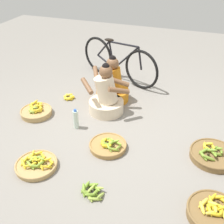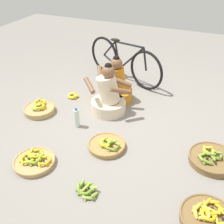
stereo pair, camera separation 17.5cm
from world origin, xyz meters
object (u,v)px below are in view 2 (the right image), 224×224
(banana_basket_front_center, at_px, (107,145))
(loose_bananas_mid_right, at_px, (86,190))
(vendor_woman_behind, at_px, (116,87))
(water_bottle, at_px, (77,118))
(bicycle_leaning, at_px, (124,61))
(banana_basket_front_right, at_px, (208,218))
(banana_basket_mid_left, at_px, (39,109))
(vendor_woman_front, at_px, (108,97))
(banana_basket_near_vendor, at_px, (212,159))
(banana_basket_back_left, at_px, (34,161))
(loose_bananas_back_right, at_px, (72,96))

(banana_basket_front_center, xyz_separation_m, loose_bananas_mid_right, (0.09, -0.74, -0.01))
(vendor_woman_behind, bearing_deg, banana_basket_front_center, -73.19)
(banana_basket_front_center, bearing_deg, water_bottle, 155.05)
(bicycle_leaning, relative_size, loose_bananas_mid_right, 5.78)
(bicycle_leaning, relative_size, banana_basket_front_right, 3.09)
(banana_basket_front_center, bearing_deg, loose_bananas_mid_right, -82.86)
(vendor_woman_behind, height_order, banana_basket_mid_left, vendor_woman_behind)
(vendor_woman_front, relative_size, vendor_woman_behind, 1.04)
(banana_basket_near_vendor, bearing_deg, water_bottle, 179.36)
(banana_basket_mid_left, height_order, banana_basket_front_right, banana_basket_front_right)
(water_bottle, bearing_deg, loose_bananas_mid_right, -56.61)
(bicycle_leaning, height_order, banana_basket_near_vendor, bicycle_leaning)
(bicycle_leaning, height_order, banana_basket_back_left, bicycle_leaning)
(loose_bananas_back_right, bearing_deg, banana_basket_near_vendor, -17.28)
(vendor_woman_behind, relative_size, loose_bananas_back_right, 3.58)
(banana_basket_mid_left, relative_size, loose_bananas_back_right, 2.21)
(bicycle_leaning, bearing_deg, banana_basket_front_right, -54.54)
(banana_basket_front_center, bearing_deg, banana_basket_near_vendor, 11.04)
(banana_basket_near_vendor, xyz_separation_m, loose_bananas_mid_right, (-1.15, -0.98, -0.02))
(vendor_woman_front, relative_size, banana_basket_mid_left, 1.69)
(banana_basket_back_left, relative_size, loose_bananas_back_right, 2.30)
(banana_basket_near_vendor, bearing_deg, banana_basket_back_left, -156.35)
(banana_basket_back_left, bearing_deg, banana_basket_front_right, -0.48)
(vendor_woman_front, height_order, banana_basket_mid_left, vendor_woman_front)
(banana_basket_front_center, bearing_deg, bicycle_leaning, 104.75)
(vendor_woman_front, xyz_separation_m, banana_basket_back_left, (-0.34, -1.38, -0.21))
(banana_basket_near_vendor, distance_m, banana_basket_front_right, 0.85)
(bicycle_leaning, height_order, water_bottle, bicycle_leaning)
(banana_basket_front_center, bearing_deg, banana_basket_front_right, -25.28)
(vendor_woman_front, bearing_deg, bicycle_leaning, 99.28)
(banana_basket_near_vendor, distance_m, water_bottle, 1.81)
(water_bottle, bearing_deg, banana_basket_back_left, -96.27)
(loose_bananas_mid_right, height_order, water_bottle, water_bottle)
(bicycle_leaning, xyz_separation_m, banana_basket_back_left, (-0.16, -2.50, -0.32))
(banana_basket_front_right, bearing_deg, banana_basket_back_left, 179.52)
(vendor_woman_behind, distance_m, bicycle_leaning, 0.77)
(loose_bananas_mid_right, bearing_deg, vendor_woman_front, 105.10)
(banana_basket_back_left, distance_m, loose_bananas_mid_right, 0.77)
(banana_basket_front_center, relative_size, water_bottle, 1.61)
(water_bottle, bearing_deg, vendor_woman_front, 64.80)
(banana_basket_front_right, height_order, water_bottle, water_bottle)
(banana_basket_near_vendor, relative_size, banana_basket_mid_left, 1.21)
(banana_basket_back_left, height_order, water_bottle, water_bottle)
(vendor_woman_behind, distance_m, loose_bananas_back_right, 0.75)
(banana_basket_near_vendor, height_order, banana_basket_front_center, banana_basket_near_vendor)
(bicycle_leaning, xyz_separation_m, banana_basket_mid_left, (-0.77, -1.54, -0.30))
(banana_basket_mid_left, xyz_separation_m, loose_bananas_back_right, (0.23, 0.59, -0.03))
(banana_basket_back_left, height_order, banana_basket_mid_left, banana_basket_mid_left)
(vendor_woman_front, distance_m, banana_basket_mid_left, 1.06)
(banana_basket_mid_left, bearing_deg, banana_basket_front_center, -16.02)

